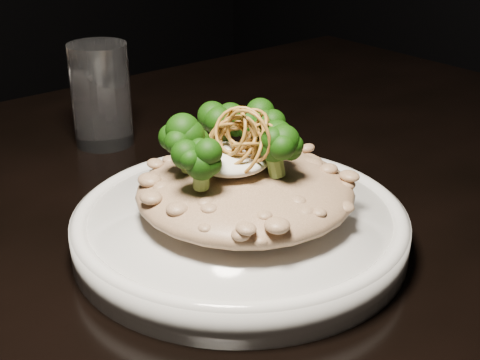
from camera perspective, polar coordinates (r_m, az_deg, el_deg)
name	(u,v)px	position (r m, az deg, el deg)	size (l,w,h in m)	color
table	(218,286)	(0.63, -1.90, -8.99)	(1.10, 0.80, 0.75)	black
plate	(240,228)	(0.52, 0.00, -4.15)	(0.26, 0.26, 0.03)	white
risotto	(245,191)	(0.51, 0.44, -0.93)	(0.17, 0.17, 0.04)	brown
broccoli	(229,140)	(0.49, -0.93, 3.44)	(0.13, 0.13, 0.05)	black
cheese	(231,159)	(0.50, -0.78, 1.80)	(0.06, 0.06, 0.02)	white
shallots	(246,129)	(0.49, 0.50, 4.34)	(0.05, 0.05, 0.03)	brown
drinking_glass	(101,95)	(0.71, -11.77, 7.11)	(0.06, 0.06, 0.11)	silver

